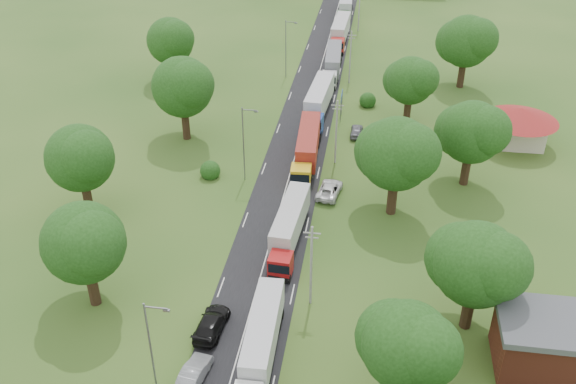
# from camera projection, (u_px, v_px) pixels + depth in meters

# --- Properties ---
(ground) EXTENTS (260.00, 260.00, 0.00)m
(ground) POSITION_uv_depth(u_px,v_px,m) (267.00, 254.00, 68.48)
(ground) COLOR #294E1A
(ground) RESTS_ON ground
(road) EXTENTS (8.00, 200.00, 0.04)m
(road) POSITION_uv_depth(u_px,v_px,m) (293.00, 163.00, 85.27)
(road) COLOR black
(road) RESTS_ON ground
(info_sign) EXTENTS (0.12, 3.10, 4.10)m
(info_sign) POSITION_uv_depth(u_px,v_px,m) (342.00, 100.00, 95.63)
(info_sign) COLOR slate
(info_sign) RESTS_ON ground
(pole_1) EXTENTS (1.60, 0.24, 9.00)m
(pole_1) POSITION_uv_depth(u_px,v_px,m) (311.00, 265.00, 59.45)
(pole_1) COLOR gray
(pole_1) RESTS_ON ground
(pole_2) EXTENTS (1.60, 0.24, 9.00)m
(pole_2) POSITION_uv_depth(u_px,v_px,m) (336.00, 131.00, 82.95)
(pole_2) COLOR gray
(pole_2) RESTS_ON ground
(pole_3) EXTENTS (1.60, 0.24, 9.00)m
(pole_3) POSITION_uv_depth(u_px,v_px,m) (350.00, 56.00, 106.45)
(pole_3) COLOR gray
(pole_3) RESTS_ON ground
(pole_4) EXTENTS (1.60, 0.24, 9.00)m
(pole_4) POSITION_uv_depth(u_px,v_px,m) (359.00, 9.00, 129.95)
(pole_4) COLOR gray
(pole_4) RESTS_ON ground
(lamp_0) EXTENTS (2.03, 0.22, 10.00)m
(lamp_0) POSITION_uv_depth(u_px,v_px,m) (152.00, 347.00, 49.43)
(lamp_0) COLOR slate
(lamp_0) RESTS_ON ground
(lamp_1) EXTENTS (2.03, 0.22, 10.00)m
(lamp_1) POSITION_uv_depth(u_px,v_px,m) (245.00, 141.00, 78.80)
(lamp_1) COLOR slate
(lamp_1) RESTS_ON ground
(lamp_2) EXTENTS (2.03, 0.22, 10.00)m
(lamp_2) POSITION_uv_depth(u_px,v_px,m) (287.00, 46.00, 108.18)
(lamp_2) COLOR slate
(lamp_2) RESTS_ON ground
(tree_2) EXTENTS (8.00, 8.00, 10.10)m
(tree_2) POSITION_uv_depth(u_px,v_px,m) (407.00, 344.00, 48.27)
(tree_2) COLOR #382616
(tree_2) RESTS_ON ground
(tree_3) EXTENTS (8.80, 8.80, 11.07)m
(tree_3) POSITION_uv_depth(u_px,v_px,m) (476.00, 263.00, 55.59)
(tree_3) COLOR #382616
(tree_3) RESTS_ON ground
(tree_4) EXTENTS (9.60, 9.60, 12.05)m
(tree_4) POSITION_uv_depth(u_px,v_px,m) (396.00, 153.00, 71.25)
(tree_4) COLOR #382616
(tree_4) RESTS_ON ground
(tree_5) EXTENTS (8.80, 8.80, 11.07)m
(tree_5) POSITION_uv_depth(u_px,v_px,m) (472.00, 132.00, 77.17)
(tree_5) COLOR #382616
(tree_5) RESTS_ON ground
(tree_6) EXTENTS (8.00, 8.00, 10.10)m
(tree_6) POSITION_uv_depth(u_px,v_px,m) (410.00, 80.00, 92.63)
(tree_6) COLOR #382616
(tree_6) RESTS_ON ground
(tree_7) EXTENTS (9.60, 9.60, 12.05)m
(tree_7) POSITION_uv_depth(u_px,v_px,m) (466.00, 41.00, 103.46)
(tree_7) COLOR #382616
(tree_7) RESTS_ON ground
(tree_10) EXTENTS (8.80, 8.80, 11.07)m
(tree_10) POSITION_uv_depth(u_px,v_px,m) (84.00, 242.00, 58.27)
(tree_10) COLOR #382616
(tree_10) RESTS_ON ground
(tree_11) EXTENTS (8.80, 8.80, 11.07)m
(tree_11) POSITION_uv_depth(u_px,v_px,m) (80.00, 157.00, 71.73)
(tree_11) COLOR #382616
(tree_11) RESTS_ON ground
(tree_12) EXTENTS (9.60, 9.60, 12.05)m
(tree_12) POSITION_uv_depth(u_px,v_px,m) (183.00, 86.00, 87.45)
(tree_12) COLOR #382616
(tree_12) RESTS_ON ground
(tree_13) EXTENTS (8.80, 8.80, 11.07)m
(tree_13) POSITION_uv_depth(u_px,v_px,m) (170.00, 41.00, 105.55)
(tree_13) COLOR #382616
(tree_13) RESTS_ON ground
(house_brick) EXTENTS (8.60, 6.60, 5.20)m
(house_brick) POSITION_uv_depth(u_px,v_px,m) (546.00, 343.00, 53.78)
(house_brick) COLOR maroon
(house_brick) RESTS_ON ground
(house_cream) EXTENTS (10.08, 10.08, 5.80)m
(house_cream) POSITION_uv_depth(u_px,v_px,m) (519.00, 121.00, 88.01)
(house_cream) COLOR beige
(house_cream) RESTS_ON ground
(truck_0) EXTENTS (2.62, 13.71, 3.80)m
(truck_0) POSITION_uv_depth(u_px,v_px,m) (261.00, 343.00, 54.70)
(truck_0) COLOR white
(truck_0) RESTS_ON ground
(truck_1) EXTENTS (3.08, 13.86, 3.83)m
(truck_1) POSITION_uv_depth(u_px,v_px,m) (289.00, 227.00, 69.24)
(truck_1) COLOR #9E1212
(truck_1) RESTS_ON ground
(truck_2) EXTENTS (3.20, 15.07, 4.16)m
(truck_2) POSITION_uv_depth(u_px,v_px,m) (307.00, 148.00, 84.37)
(truck_2) COLOR gold
(truck_2) RESTS_ON ground
(truck_3) EXTENTS (3.47, 15.59, 4.30)m
(truck_3) POSITION_uv_depth(u_px,v_px,m) (319.00, 101.00, 96.83)
(truck_3) COLOR #183895
(truck_3) RESTS_ON ground
(truck_4) EXTENTS (3.04, 14.56, 4.02)m
(truck_4) POSITION_uv_depth(u_px,v_px,m) (333.00, 63.00, 110.99)
(truck_4) COLOR silver
(truck_4) RESTS_ON ground
(truck_5) EXTENTS (3.05, 15.30, 4.23)m
(truck_5) POSITION_uv_depth(u_px,v_px,m) (340.00, 32.00, 125.25)
(truck_5) COLOR #B31E1B
(truck_5) RESTS_ON ground
(truck_6) EXTENTS (3.25, 15.41, 4.26)m
(truck_6) POSITION_uv_depth(u_px,v_px,m) (345.00, 6.00, 139.90)
(truck_6) COLOR #2B6E29
(truck_6) RESTS_ON ground
(car_lane_mid) EXTENTS (2.33, 5.00, 1.59)m
(car_lane_mid) POSITION_uv_depth(u_px,v_px,m) (194.00, 374.00, 53.33)
(car_lane_mid) COLOR gray
(car_lane_mid) RESTS_ON ground
(car_lane_rear) EXTENTS (2.75, 5.82, 1.64)m
(car_lane_rear) POSITION_uv_depth(u_px,v_px,m) (211.00, 324.00, 58.35)
(car_lane_rear) COLOR black
(car_lane_rear) RESTS_ON ground
(car_verge_near) EXTENTS (3.27, 5.73, 1.51)m
(car_verge_near) POSITION_uv_depth(u_px,v_px,m) (329.00, 190.00, 78.21)
(car_verge_near) COLOR silver
(car_verge_near) RESTS_ON ground
(car_verge_far) EXTENTS (1.79, 4.32, 1.46)m
(car_verge_far) POSITION_uv_depth(u_px,v_px,m) (357.00, 131.00, 91.81)
(car_verge_far) COLOR slate
(car_verge_far) RESTS_ON ground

